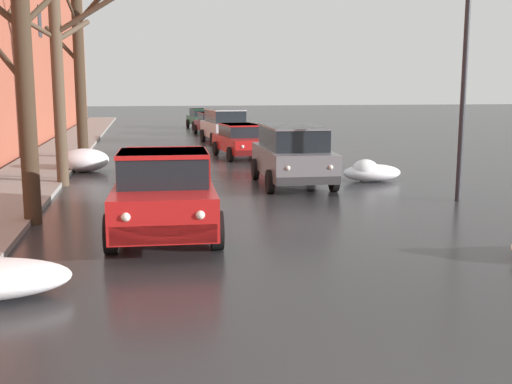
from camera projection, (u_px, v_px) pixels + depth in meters
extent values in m
cube|color=gray|center=(36.00, 172.00, 21.56)|extent=(2.51, 80.00, 0.13)
cube|color=black|center=(39.00, 21.00, 32.66)|extent=(0.08, 1.10, 1.60)
ellipsoid|color=white|center=(84.00, 160.00, 22.03)|extent=(1.74, 1.37, 0.82)
ellipsoid|color=white|center=(70.00, 166.00, 21.90)|extent=(0.52, 0.44, 0.44)
ellipsoid|color=white|center=(372.00, 173.00, 19.79)|extent=(1.88, 1.06, 0.55)
ellipsoid|color=white|center=(365.00, 171.00, 19.63)|extent=(0.87, 0.72, 0.72)
cylinder|color=#382B1E|center=(25.00, 77.00, 13.09)|extent=(0.38, 0.38, 6.37)
cylinder|color=#382B1E|center=(42.00, 7.00, 13.75)|extent=(0.75, 1.87, 1.15)
cylinder|color=#382B1E|center=(1.00, 54.00, 13.56)|extent=(1.30, 1.48, 1.38)
cylinder|color=#4C3D2D|center=(59.00, 92.00, 18.45)|extent=(0.35, 0.35, 5.64)
cylinder|color=#4C3D2D|center=(91.00, 11.00, 17.96)|extent=(2.24, 0.78, 1.35)
cylinder|color=#4C3D2D|center=(72.00, 31.00, 18.81)|extent=(1.00, 1.37, 0.82)
cylinder|color=#4C3D2D|center=(33.00, 25.00, 17.66)|extent=(1.25, 0.91, 0.79)
cylinder|color=#382B1E|center=(80.00, 75.00, 25.08)|extent=(0.43, 0.43, 6.96)
cylinder|color=#382B1E|center=(78.00, 64.00, 25.50)|extent=(0.42, 1.22, 1.26)
cylinder|color=#382B1E|center=(95.00, 4.00, 24.08)|extent=(1.70, 1.63, 1.53)
cylinder|color=#382B1E|center=(63.00, 45.00, 24.88)|extent=(1.39, 0.40, 1.51)
cube|color=red|center=(164.00, 197.00, 12.66)|extent=(2.08, 5.01, 0.76)
cube|color=black|center=(163.00, 168.00, 11.87)|extent=(1.72, 1.65, 0.64)
cube|color=red|center=(163.00, 153.00, 11.82)|extent=(1.76, 1.70, 0.08)
cube|color=red|center=(205.00, 162.00, 13.65)|extent=(0.20, 2.37, 0.44)
cube|color=red|center=(122.00, 163.00, 13.40)|extent=(0.20, 2.37, 0.44)
cube|color=red|center=(164.00, 156.00, 14.92)|extent=(1.78, 0.17, 0.44)
cube|color=#B7B7BC|center=(164.00, 234.00, 10.34)|extent=(1.79, 0.20, 0.32)
sphere|color=white|center=(200.00, 215.00, 10.33)|extent=(0.16, 0.16, 0.16)
sphere|color=white|center=(126.00, 217.00, 10.16)|extent=(0.16, 0.16, 0.16)
cylinder|color=black|center=(217.00, 230.00, 11.41)|extent=(0.25, 0.73, 0.72)
cylinder|color=black|center=(111.00, 234.00, 11.14)|extent=(0.25, 0.73, 0.72)
cylinder|color=black|center=(207.00, 202.00, 14.30)|extent=(0.25, 0.73, 0.72)
cylinder|color=black|center=(122.00, 204.00, 14.04)|extent=(0.25, 0.73, 0.72)
cube|color=slate|center=(292.00, 161.00, 18.93)|extent=(1.96, 4.53, 0.80)
cube|color=black|center=(292.00, 137.00, 18.85)|extent=(1.67, 3.18, 0.68)
cube|color=slate|center=(292.00, 127.00, 18.80)|extent=(1.70, 3.25, 0.06)
cube|color=#303032|center=(309.00, 181.00, 16.84)|extent=(1.79, 0.18, 0.22)
cube|color=#303032|center=(279.00, 162.00, 21.11)|extent=(1.79, 0.18, 0.22)
cylinder|color=black|center=(334.00, 180.00, 17.78)|extent=(0.20, 0.69, 0.68)
cylinder|color=black|center=(270.00, 181.00, 17.50)|extent=(0.20, 0.69, 0.68)
cylinder|color=black|center=(311.00, 168.00, 20.49)|extent=(0.20, 0.69, 0.68)
cylinder|color=black|center=(255.00, 169.00, 20.21)|extent=(0.20, 0.69, 0.68)
sphere|color=silver|center=(331.00, 167.00, 16.84)|extent=(0.14, 0.14, 0.14)
sphere|color=silver|center=(288.00, 168.00, 16.66)|extent=(0.14, 0.14, 0.14)
cube|color=red|center=(242.00, 144.00, 26.48)|extent=(2.04, 4.52, 0.60)
cube|color=black|center=(240.00, 130.00, 26.59)|extent=(1.61, 2.40, 0.52)
cube|color=red|center=(240.00, 125.00, 26.55)|extent=(1.65, 2.45, 0.06)
cube|color=#520B0B|center=(255.00, 153.00, 24.47)|extent=(1.60, 0.27, 0.22)
cube|color=#520B0B|center=(230.00, 143.00, 28.54)|extent=(1.60, 0.27, 0.22)
cylinder|color=black|center=(269.00, 153.00, 25.46)|extent=(0.24, 0.61, 0.60)
cylinder|color=black|center=(230.00, 154.00, 25.01)|extent=(0.24, 0.61, 0.60)
cylinder|color=black|center=(252.00, 147.00, 28.04)|extent=(0.24, 0.61, 0.60)
cylinder|color=black|center=(216.00, 148.00, 27.59)|extent=(0.24, 0.61, 0.60)
sphere|color=silver|center=(268.00, 146.00, 24.55)|extent=(0.14, 0.14, 0.14)
sphere|color=silver|center=(242.00, 147.00, 24.26)|extent=(0.14, 0.14, 0.14)
cube|color=#B7B7BC|center=(225.00, 129.00, 33.32)|extent=(2.27, 4.43, 0.80)
cube|color=black|center=(225.00, 116.00, 33.24)|extent=(1.89, 3.13, 0.68)
cube|color=#B7B7BC|center=(225.00, 110.00, 33.19)|extent=(1.93, 3.19, 0.06)
cube|color=#525254|center=(234.00, 138.00, 31.39)|extent=(1.85, 0.29, 0.22)
cube|color=#525254|center=(217.00, 132.00, 35.35)|extent=(1.85, 0.29, 0.22)
cylinder|color=black|center=(249.00, 138.00, 32.39)|extent=(0.24, 0.69, 0.68)
cylinder|color=black|center=(213.00, 139.00, 31.88)|extent=(0.24, 0.69, 0.68)
cylinder|color=black|center=(236.00, 135.00, 34.91)|extent=(0.24, 0.69, 0.68)
cylinder|color=black|center=(203.00, 135.00, 34.39)|extent=(0.24, 0.69, 0.68)
sphere|color=silver|center=(246.00, 130.00, 31.46)|extent=(0.14, 0.14, 0.14)
sphere|color=silver|center=(223.00, 131.00, 31.14)|extent=(0.14, 0.14, 0.14)
cube|color=maroon|center=(212.00, 125.00, 39.33)|extent=(2.03, 3.99, 0.60)
cube|color=black|center=(212.00, 116.00, 39.42)|extent=(1.64, 2.12, 0.52)
cube|color=maroon|center=(212.00, 113.00, 39.38)|extent=(1.68, 2.16, 0.06)
cube|color=black|center=(218.00, 130.00, 37.56)|extent=(1.70, 0.25, 0.22)
cube|color=black|center=(207.00, 126.00, 41.15)|extent=(1.70, 0.25, 0.22)
cylinder|color=black|center=(230.00, 131.00, 38.46)|extent=(0.23, 0.61, 0.60)
cylinder|color=black|center=(202.00, 132.00, 38.01)|extent=(0.23, 0.61, 0.60)
cylinder|color=black|center=(222.00, 129.00, 40.74)|extent=(0.23, 0.61, 0.60)
cylinder|color=black|center=(196.00, 129.00, 40.29)|extent=(0.23, 0.61, 0.60)
sphere|color=silver|center=(227.00, 126.00, 37.64)|extent=(0.14, 0.14, 0.14)
sphere|color=silver|center=(209.00, 126.00, 37.35)|extent=(0.14, 0.14, 0.14)
cube|color=#1E5633|center=(203.00, 120.00, 45.74)|extent=(2.12, 4.20, 0.60)
cube|color=black|center=(202.00, 112.00, 45.84)|extent=(1.69, 2.24, 0.52)
cube|color=#1E5633|center=(202.00, 109.00, 45.80)|extent=(1.73, 2.29, 0.06)
cube|color=black|center=(208.00, 124.00, 43.90)|extent=(1.71, 0.28, 0.22)
cube|color=black|center=(198.00, 121.00, 47.65)|extent=(1.71, 0.28, 0.22)
cylinder|color=black|center=(218.00, 125.00, 44.84)|extent=(0.24, 0.61, 0.60)
cylinder|color=black|center=(194.00, 125.00, 44.36)|extent=(0.24, 0.61, 0.60)
cylinder|color=black|center=(211.00, 123.00, 47.23)|extent=(0.24, 0.61, 0.60)
cylinder|color=black|center=(188.00, 123.00, 46.74)|extent=(0.24, 0.61, 0.60)
sphere|color=silver|center=(216.00, 120.00, 43.98)|extent=(0.14, 0.14, 0.14)
sphere|color=silver|center=(200.00, 120.00, 43.67)|extent=(0.14, 0.14, 0.14)
cylinder|color=#28282D|center=(463.00, 99.00, 15.94)|extent=(0.14, 0.14, 5.34)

